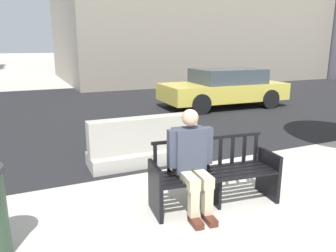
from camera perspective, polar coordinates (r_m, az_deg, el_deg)
The scene contains 5 objects.
street_asphalt at distance 11.21m, azimuth -14.04°, elevation 2.78°, with size 120.00×12.00×0.01m, color black.
street_bench at distance 4.41m, azimuth 8.07°, elevation -8.65°, with size 1.73×0.70×0.88m.
seated_person at distance 4.12m, azimuth 4.18°, elevation -5.82°, with size 0.59×0.75×1.31m.
jersey_barrier_centre at distance 5.92m, azimuth -4.18°, elevation -3.22°, with size 2.00×0.69×0.84m.
car_taxi_near at distance 11.53m, azimuth 9.70°, elevation 6.65°, with size 4.30×2.13×1.31m.
Camera 1 is at (-1.95, -2.14, 2.07)m, focal length 35.00 mm.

